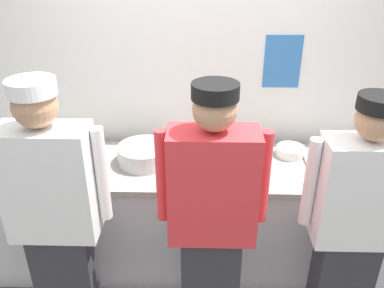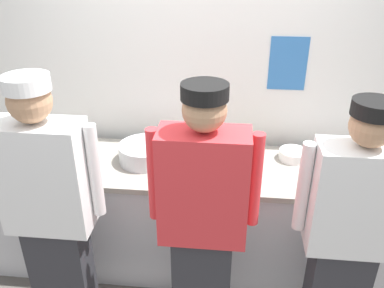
% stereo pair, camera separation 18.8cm
% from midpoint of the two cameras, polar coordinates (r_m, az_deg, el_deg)
% --- Properties ---
extents(wall_back, '(4.82, 0.11, 2.80)m').
position_cam_midpoint_polar(wall_back, '(3.12, 3.01, 9.48)').
color(wall_back, white).
rests_on(wall_back, ground).
extents(prep_counter, '(3.07, 0.71, 0.90)m').
position_cam_midpoint_polar(prep_counter, '(3.13, 2.07, -10.15)').
color(prep_counter, silver).
rests_on(prep_counter, ground).
extents(chef_near_left, '(0.63, 0.24, 1.75)m').
position_cam_midpoint_polar(chef_near_left, '(2.47, -17.35, -9.08)').
color(chef_near_left, '#2D2D33').
rests_on(chef_near_left, ground).
extents(chef_center, '(0.62, 0.24, 1.74)m').
position_cam_midpoint_polar(chef_center, '(2.30, 3.93, -10.85)').
color(chef_center, '#2D2D33').
rests_on(chef_center, ground).
extents(chef_far_right, '(0.61, 0.24, 1.68)m').
position_cam_midpoint_polar(chef_far_right, '(2.47, 23.40, -11.49)').
color(chef_far_right, '#2D2D33').
rests_on(chef_far_right, ground).
extents(plate_stack_front, '(0.21, 0.21, 0.07)m').
position_cam_midpoint_polar(plate_stack_front, '(3.05, 15.94, -1.52)').
color(plate_stack_front, white).
rests_on(plate_stack_front, prep_counter).
extents(mixing_bowl_steel, '(0.39, 0.39, 0.13)m').
position_cam_midpoint_polar(mixing_bowl_steel, '(2.92, -4.81, -1.26)').
color(mixing_bowl_steel, '#B7BABF').
rests_on(mixing_bowl_steel, prep_counter).
extents(sheet_tray, '(0.46, 0.29, 0.02)m').
position_cam_midpoint_polar(sheet_tray, '(3.00, 22.31, -3.71)').
color(sheet_tray, '#B7BABF').
rests_on(sheet_tray, prep_counter).
extents(squeeze_bottle_primary, '(0.06, 0.06, 0.20)m').
position_cam_midpoint_polar(squeeze_bottle_primary, '(2.97, 9.04, -0.29)').
color(squeeze_bottle_primary, '#56A333').
rests_on(squeeze_bottle_primary, prep_counter).
extents(ramekin_green_sauce, '(0.09, 0.09, 0.04)m').
position_cam_midpoint_polar(ramekin_green_sauce, '(3.07, -14.13, -1.40)').
color(ramekin_green_sauce, white).
rests_on(ramekin_green_sauce, prep_counter).
extents(ramekin_yellow_sauce, '(0.10, 0.10, 0.04)m').
position_cam_midpoint_polar(ramekin_yellow_sauce, '(3.16, -20.22, -1.51)').
color(ramekin_yellow_sauce, white).
rests_on(ramekin_yellow_sauce, prep_counter).
extents(chefs_knife, '(0.28, 0.03, 0.02)m').
position_cam_midpoint_polar(chefs_knife, '(2.88, 3.18, -2.91)').
color(chefs_knife, '#B7BABF').
rests_on(chefs_knife, prep_counter).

